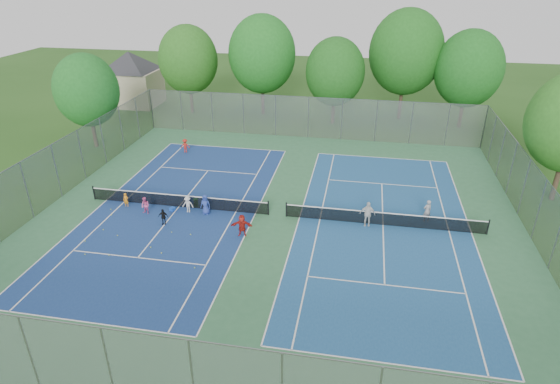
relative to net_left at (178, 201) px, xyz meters
The scene contains 40 objects.
ground 7.01m from the net_left, ahead, with size 120.00×120.00×0.00m, color #244C17.
court_pad 7.01m from the net_left, ahead, with size 32.00×32.00×0.01m, color #316841.
court_left 0.44m from the net_left, ahead, with size 10.97×23.77×0.01m, color navy.
court_right 14.01m from the net_left, ahead, with size 10.97×23.77×0.01m, color navy.
net_left is the anchor object (origin of this frame).
net_right 14.00m from the net_left, ahead, with size 12.87×0.10×0.91m, color black.
fence_north 17.53m from the net_left, 66.37° to the left, with size 32.00×0.10×4.00m, color gray.
fence_south 17.53m from the net_left, 66.37° to the right, with size 32.00×0.10×4.00m, color gray.
fence_west 9.13m from the net_left, behind, with size 32.00×0.10×4.00m, color gray.
fence_east 23.05m from the net_left, ahead, with size 32.00×0.10×4.00m, color gray.
house 28.55m from the net_left, 122.01° to the left, with size 11.03×11.03×7.30m.
tree_nw 23.72m from the net_left, 107.65° to the left, with size 6.40×6.40×9.58m.
tree_nl 23.81m from the net_left, 87.51° to the left, with size 7.20×7.20×10.69m.
tree_nc 23.38m from the net_left, 66.80° to the left, with size 6.00×6.00×8.85m.
tree_nr 29.59m from the net_left, 56.31° to the left, with size 7.60×7.60×11.42m.
tree_ne 31.60m from the net_left, 45.00° to the left, with size 6.60×6.60×9.77m.
tree_side_w 16.34m from the net_left, 140.19° to the left, with size 5.60×5.60×8.47m.
ball_crate 0.75m from the net_left, 109.70° to the right, with size 0.30×0.30×0.26m, color blue.
ball_hopper 1.21m from the net_left, 12.06° to the left, with size 0.31×0.31×0.60m, color green.
student_a 3.66m from the net_left, behind, with size 0.37×0.24×1.02m, color orange.
student_b 2.26m from the net_left, 143.60° to the right, with size 0.59×0.46×1.22m, color #DD5695.
student_c 1.11m from the net_left, 33.09° to the right, with size 0.76×0.44×1.18m, color silver.
student_d 2.46m from the net_left, 91.51° to the right, with size 0.65×0.27×1.11m, color black.
student_e 2.28m from the net_left, 15.38° to the right, with size 0.69×0.45×1.41m, color #283F95.
student_f 6.05m from the net_left, 28.40° to the right, with size 1.34×0.43×1.44m, color #AA2018.
child_far_baseline 10.56m from the net_left, 108.11° to the left, with size 0.82×0.47×1.27m, color #AF2319.
instructor 16.81m from the net_left, ahead, with size 0.57×0.37×1.56m, color gray.
teen_court_b 12.95m from the net_left, ahead, with size 0.99×0.41×1.69m, color silver.
tennis_ball_0 4.98m from the net_left, 117.83° to the right, with size 0.07×0.07×0.07m, color gold.
tennis_ball_1 4.51m from the net_left, 153.94° to the right, with size 0.07×0.07×0.07m, color yellow.
tennis_ball_2 6.75m from the net_left, 104.99° to the right, with size 0.07×0.07×0.07m, color #B1D631.
tennis_ball_3 7.41m from the net_left, 115.31° to the right, with size 0.07×0.07×0.07m, color #A7C52D.
tennis_ball_4 3.54m from the net_left, 75.97° to the right, with size 0.07×0.07×0.07m, color #B4CD2F.
tennis_ball_5 5.86m from the net_left, 78.50° to the right, with size 0.07×0.07×0.07m, color #D0D832.
tennis_ball_6 4.07m from the net_left, 58.41° to the right, with size 0.07×0.07×0.07m, color #BAD531.
tennis_ball_7 4.66m from the net_left, 164.15° to the right, with size 0.07×0.07×0.07m, color #9EC12C.
tennis_ball_8 7.68m from the net_left, 62.11° to the right, with size 0.07×0.07×0.07m, color #AAD130.
tennis_ball_9 6.67m from the net_left, 126.66° to the right, with size 0.07×0.07×0.07m, color #CDE535.
tennis_ball_10 5.30m from the net_left, 132.30° to the right, with size 0.07×0.07×0.07m, color gold.
tennis_ball_11 5.29m from the net_left, 86.95° to the right, with size 0.07×0.07×0.07m, color #C8E334.
Camera 1 is at (5.17, -27.09, 15.35)m, focal length 30.00 mm.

